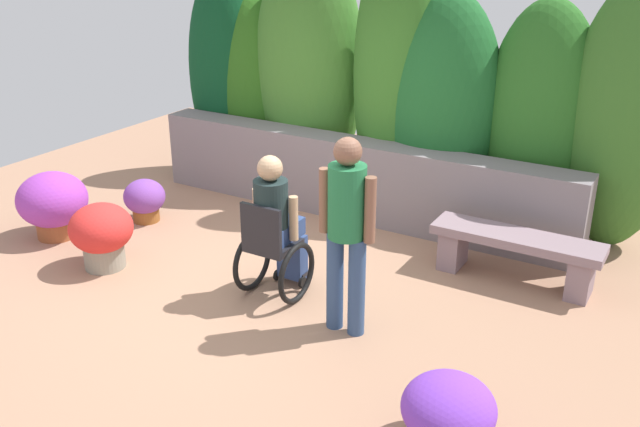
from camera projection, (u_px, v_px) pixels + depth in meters
ground_plane at (252, 287)px, 6.48m from camera, size 10.07×10.07×0.00m
stone_retaining_wall at (354, 179)px, 7.90m from camera, size 5.10×0.39×0.91m
hedge_backdrop at (384, 90)px, 8.01m from camera, size 5.92×1.07×3.18m
stone_bench at (516, 250)px, 6.49m from camera, size 1.57×0.41×0.47m
person_in_wheelchair at (275, 231)px, 6.14m from camera, size 0.53×0.66×1.33m
person_standing_companion at (347, 224)px, 5.44m from camera, size 0.49×0.30×1.66m
flower_pot_purple_near at (448, 413)px, 4.41m from camera, size 0.61×0.61×0.51m
flower_pot_terracotta_by_wall at (53, 203)px, 7.39m from camera, size 0.73×0.73×0.72m
flower_pot_red_accent at (145, 199)px, 7.84m from camera, size 0.46×0.46×0.49m
flower_pot_small_foreground at (102, 233)px, 6.73m from camera, size 0.61×0.61×0.65m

